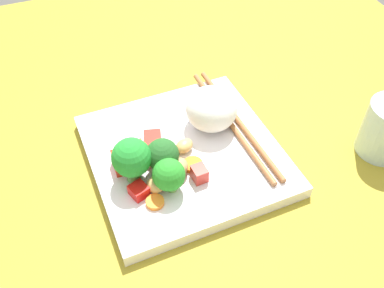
{
  "coord_description": "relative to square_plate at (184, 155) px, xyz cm",
  "views": [
    {
      "loc": [
        -37.88,
        13.71,
        45.75
      ],
      "look_at": [
        -1.09,
        -0.71,
        3.94
      ],
      "focal_mm": 39.93,
      "sensor_mm": 36.0,
      "label": 1
    }
  ],
  "objects": [
    {
      "name": "ground_plane",
      "position": [
        0.0,
        0.0,
        -1.97
      ],
      "size": [
        110.0,
        110.0,
        2.0
      ],
      "primitive_type": "cube",
      "color": "olive"
    },
    {
      "name": "square_plate",
      "position": [
        0.0,
        0.0,
        0.0
      ],
      "size": [
        26.24,
        26.24,
        1.94
      ],
      "primitive_type": "cube",
      "rotation": [
        0.0,
        0.0,
        0.03
      ],
      "color": "white",
      "rests_on": "ground_plane"
    },
    {
      "name": "rice_mound",
      "position": [
        3.42,
        -5.47,
        4.0
      ],
      "size": [
        9.33,
        9.16,
        6.07
      ],
      "primitive_type": "ellipsoid",
      "rotation": [
        0.0,
        0.0,
        6.01
      ],
      "color": "white",
      "rests_on": "square_plate"
    },
    {
      "name": "broccoli_floret_0",
      "position": [
        -2.26,
        7.85,
        4.81
      ],
      "size": [
        5.11,
        5.11,
        6.63
      ],
      "color": "#539E4B",
      "rests_on": "square_plate"
    },
    {
      "name": "broccoli_floret_1",
      "position": [
        -5.68,
        4.16,
        3.75
      ],
      "size": [
        4.19,
        4.19,
        4.98
      ],
      "color": "#76B250",
      "rests_on": "square_plate"
    },
    {
      "name": "broccoli_floret_2",
      "position": [
        -2.56,
        3.93,
        4.1
      ],
      "size": [
        4.34,
        4.34,
        5.42
      ],
      "color": "#65A943",
      "rests_on": "square_plate"
    },
    {
      "name": "carrot_slice_0",
      "position": [
        -0.3,
        2.45,
        1.26
      ],
      "size": [
        3.47,
        3.47,
        0.58
      ],
      "primitive_type": "cylinder",
      "rotation": [
        0.0,
        0.0,
        6.09
      ],
      "color": "#FC9A31",
      "rests_on": "square_plate"
    },
    {
      "name": "carrot_slice_1",
      "position": [
        -3.26,
        0.36,
        1.31
      ],
      "size": [
        3.46,
        3.46,
        0.68
      ],
      "primitive_type": "cylinder",
      "rotation": [
        0.0,
        0.0,
        1.96
      ],
      "color": "orange",
      "rests_on": "square_plate"
    },
    {
      "name": "carrot_slice_2",
      "position": [
        -7.18,
        6.62,
        1.27
      ],
      "size": [
        2.41,
        2.41,
        0.61
      ],
      "primitive_type": "cylinder",
      "rotation": [
        0.0,
        0.0,
        1.53
      ],
      "color": "orange",
      "rests_on": "square_plate"
    },
    {
      "name": "pepper_chunk_0",
      "position": [
        -5.52,
        -0.07,
        1.99
      ],
      "size": [
        2.18,
        1.9,
        2.04
      ],
      "primitive_type": "cube",
      "rotation": [
        0.0,
        0.0,
        3.21
      ],
      "color": "red",
      "rests_on": "square_plate"
    },
    {
      "name": "pepper_chunk_1",
      "position": [
        2.07,
        3.87,
        2.01
      ],
      "size": [
        3.57,
        3.11,
        2.08
      ],
      "primitive_type": "cube",
      "rotation": [
        0.0,
        0.0,
        6.01
      ],
      "color": "red",
      "rests_on": "square_plate"
    },
    {
      "name": "pepper_chunk_2",
      "position": [
        -5.1,
        8.06,
        1.74
      ],
      "size": [
        2.72,
        2.65,
        1.53
      ],
      "primitive_type": "cube",
      "rotation": [
        0.0,
        0.0,
        5.04
      ],
      "color": "red",
      "rests_on": "square_plate"
    },
    {
      "name": "pepper_chunk_3",
      "position": [
        -0.44,
        8.61,
        2.15
      ],
      "size": [
        3.04,
        2.79,
        2.36
      ],
      "primitive_type": "cube",
      "rotation": [
        0.0,
        0.0,
        1.54
      ],
      "color": "red",
      "rests_on": "square_plate"
    },
    {
      "name": "pepper_chunk_4",
      "position": [
        1.63,
        6.16,
        1.82
      ],
      "size": [
        2.39,
        2.13,
        1.7
      ],
      "primitive_type": "cube",
      "rotation": [
        0.0,
        0.0,
        3.27
      ],
      "color": "red",
      "rests_on": "square_plate"
    },
    {
      "name": "chicken_piece_0",
      "position": [
        -3.82,
        2.47,
        2.19
      ],
      "size": [
        4.26,
        4.41,
        2.45
      ],
      "primitive_type": "ellipsoid",
      "rotation": [
        0.0,
        0.0,
        2.22
      ],
      "color": "tan",
      "rests_on": "square_plate"
    },
    {
      "name": "chicken_piece_1",
      "position": [
        -5.12,
        5.83,
        1.94
      ],
      "size": [
        3.31,
        3.27,
        1.94
      ],
      "primitive_type": "ellipsoid",
      "rotation": [
        0.0,
        0.0,
        0.62
      ],
      "color": "tan",
      "rests_on": "square_plate"
    },
    {
      "name": "chicken_piece_2",
      "position": [
        -0.64,
        4.81,
        1.88
      ],
      "size": [
        2.93,
        2.69,
        1.81
      ],
      "primitive_type": "ellipsoid",
      "rotation": [
        0.0,
        0.0,
        0.34
      ],
      "color": "tan",
      "rests_on": "square_plate"
    },
    {
      "name": "chicken_piece_3",
      "position": [
        -0.37,
        -0.47,
        1.8
      ],
      "size": [
        3.13,
        3.34,
        1.67
      ],
      "primitive_type": "ellipsoid",
      "rotation": [
        0.0,
        0.0,
        5.22
      ],
      "color": "tan",
      "rests_on": "square_plate"
    },
    {
      "name": "chopstick_pair",
      "position": [
        2.13,
        -8.7,
        1.37
      ],
      "size": [
        24.88,
        3.26,
        0.8
      ],
      "rotation": [
        0.0,
        0.0,
        6.33
      ],
      "color": "#A4683B",
      "rests_on": "square_plate"
    }
  ]
}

